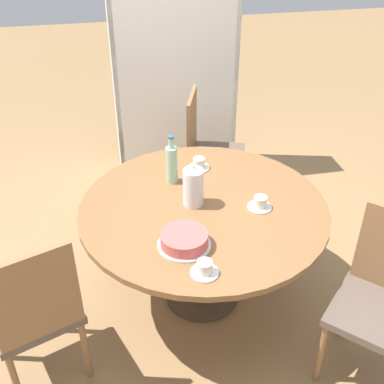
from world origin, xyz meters
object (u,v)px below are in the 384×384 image
at_px(chair_a, 35,311).
at_px(cup_a, 260,203).
at_px(water_bottle, 172,164).
at_px(cup_c, 199,164).
at_px(bookshelf, 175,74).
at_px(chair_b, 382,298).
at_px(cake_main, 184,240).
at_px(cup_b, 205,269).
at_px(coffee_pot, 193,186).
at_px(chair_c, 209,150).

xyz_separation_m(chair_a, cup_a, (1.24, 0.35, 0.23)).
relative_size(water_bottle, cup_a, 2.26).
bearing_deg(cup_c, bookshelf, 87.23).
relative_size(chair_a, chair_b, 1.00).
height_order(chair_a, cup_c, chair_a).
bearing_deg(cup_a, cake_main, -153.07).
bearing_deg(cup_b, bookshelf, 83.75).
bearing_deg(cake_main, cup_a, 26.93).
xyz_separation_m(coffee_pot, cup_c, (0.12, 0.38, -0.09)).
height_order(cup_b, cup_c, same).
bearing_deg(cup_c, cup_b, -100.61).
xyz_separation_m(chair_a, water_bottle, (0.80, 0.71, 0.33)).
distance_m(chair_b, chair_c, 1.75).
bearing_deg(cup_a, coffee_pot, 162.79).
relative_size(chair_c, cup_a, 6.90).
xyz_separation_m(chair_c, water_bottle, (-0.40, -0.70, 0.33)).
distance_m(chair_a, chair_c, 1.86).
bearing_deg(coffee_pot, chair_b, -41.09).
distance_m(cup_a, cup_b, 0.63).
bearing_deg(chair_a, water_bottle, -159.13).
distance_m(chair_b, coffee_pot, 1.14).
xyz_separation_m(water_bottle, cup_b, (0.02, -0.83, -0.10)).
height_order(coffee_pot, cup_c, coffee_pot).
height_order(cup_a, cup_c, same).
bearing_deg(cup_b, chair_a, 172.03).
height_order(coffee_pot, cup_a, coffee_pot).
bearing_deg(cup_a, bookshelf, 96.21).
xyz_separation_m(bookshelf, cake_main, (-0.29, -1.95, -0.15)).
height_order(chair_b, coffee_pot, coffee_pot).
xyz_separation_m(water_bottle, cup_a, (0.44, -0.37, -0.10)).
relative_size(chair_b, coffee_pot, 3.66).
xyz_separation_m(bookshelf, cup_b, (-0.24, -2.17, -0.16)).
distance_m(coffee_pot, cup_c, 0.41).
relative_size(chair_c, cake_main, 3.47).
height_order(chair_b, cup_b, chair_b).
relative_size(chair_a, water_bottle, 3.06).
xyz_separation_m(chair_a, chair_b, (1.70, -0.26, 0.00)).
relative_size(bookshelf, coffee_pot, 7.01).
height_order(cake_main, cup_b, cake_main).
bearing_deg(cup_b, coffee_pot, 83.75).
relative_size(chair_b, water_bottle, 3.06).
height_order(water_bottle, cup_a, water_bottle).
distance_m(cake_main, cup_c, 0.77).
distance_m(chair_b, cup_a, 0.79).
relative_size(chair_b, cake_main, 3.47).
distance_m(bookshelf, cup_a, 1.72).
xyz_separation_m(chair_b, chair_c, (-0.50, 1.68, 0.00)).
relative_size(bookshelf, cup_a, 13.22).
bearing_deg(chair_a, cake_main, 166.84).
distance_m(chair_c, cake_main, 1.41).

